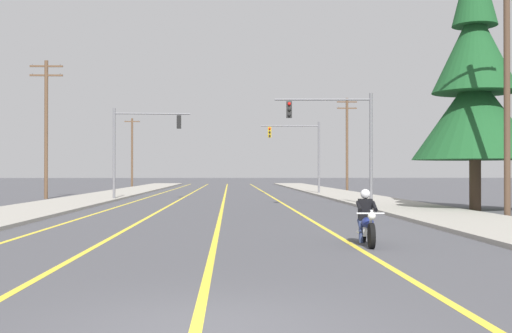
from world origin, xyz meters
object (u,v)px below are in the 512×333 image
Objects in this scene: motorcycle_with_rider at (366,223)px; traffic_signal_mid_right at (302,146)px; utility_pole_right_near at (507,87)px; traffic_signal_near_left at (137,139)px; traffic_signal_near_right at (343,131)px; utility_pole_right_far at (347,141)px; utility_pole_left_far at (132,151)px; conifer_tree_right_verge_near at (475,85)px; utility_pole_left_near at (46,124)px.

traffic_signal_mid_right reaches higher than motorcycle_with_rider.
traffic_signal_mid_right is at bearing 100.49° from utility_pole_right_near.
traffic_signal_near_left is 1.00× the size of traffic_signal_mid_right.
traffic_signal_near_left is (-12.43, 9.06, -0.01)m from traffic_signal_near_right.
traffic_signal_near_right is 0.65× the size of utility_pole_right_far.
traffic_signal_near_left is 0.65× the size of utility_pole_right_far.
motorcycle_with_rider is at bearing -76.53° from utility_pole_left_far.
utility_pole_right_near reaches higher than motorcycle_with_rider.
conifer_tree_right_verge_near is at bearing 83.53° from utility_pole_right_near.
utility_pole_left_near reaches higher than traffic_signal_near_left.
traffic_signal_near_right is 15.38m from traffic_signal_near_left.
utility_pole_left_far is at bearing 98.88° from traffic_signal_near_left.
utility_pole_right_near is 1.06× the size of utility_pole_left_near.
traffic_signal_near_right is 22.45m from utility_pole_left_near.
motorcycle_with_rider is 0.16× the size of conifer_tree_right_verge_near.
utility_pole_left_near is at bearing 148.75° from traffic_signal_near_right.
utility_pole_right_far is (0.56, 40.25, -0.31)m from utility_pole_right_near.
traffic_signal_near_left is 29.14m from utility_pole_right_far.
motorcycle_with_rider is 0.21× the size of utility_pole_right_near.
motorcycle_with_rider is at bearing -119.92° from conifer_tree_right_verge_near.
conifer_tree_right_verge_near is (8.51, 14.79, 5.62)m from motorcycle_with_rider.
utility_pole_left_near is 1.03× the size of utility_pole_right_far.
utility_pole_left_near reaches higher than utility_pole_right_far.
conifer_tree_right_verge_near is at bearing -31.11° from utility_pole_left_near.
motorcycle_with_rider is 38.87m from traffic_signal_mid_right.
utility_pole_left_far is at bearing 89.17° from utility_pole_left_near.
traffic_signal_mid_right is 0.46× the size of conifer_tree_right_verge_near.
utility_pole_right_far is at bearing -34.84° from utility_pole_left_far.
traffic_signal_mid_right is (12.45, 11.24, -0.01)m from traffic_signal_near_left.
utility_pole_left_near is (-19.17, 11.63, 1.19)m from traffic_signal_near_right.
utility_pole_right_near is at bearing -90.80° from utility_pole_right_far.
traffic_signal_near_right is at bearing -36.10° from traffic_signal_near_left.
motorcycle_with_rider is 18.83m from traffic_signal_near_right.
traffic_signal_mid_right is at bearing 24.32° from utility_pole_left_near.
utility_pole_left_near reaches higher than traffic_signal_near_right.
motorcycle_with_rider is 17.97m from conifer_tree_right_verge_near.
utility_pole_left_far is (-18.65, 28.46, 0.46)m from traffic_signal_mid_right.
utility_pole_right_near reaches higher than utility_pole_right_far.
conifer_tree_right_verge_near is (0.57, 5.06, 0.77)m from utility_pole_right_near.
utility_pole_right_near reaches higher than traffic_signal_near_left.
utility_pole_right_far reaches higher than traffic_signal_near_right.
utility_pole_left_near is 32.12m from utility_pole_right_far.
utility_pole_left_far is (-6.20, 39.70, 0.45)m from traffic_signal_near_left.
utility_pole_left_near is (-16.61, 29.95, 4.73)m from motorcycle_with_rider.
utility_pole_left_far is 0.65× the size of conifer_tree_right_verge_near.
utility_pole_right_far reaches higher than utility_pole_left_far.
utility_pole_right_far is 29.94m from utility_pole_left_far.
traffic_signal_mid_right is 0.63× the size of utility_pole_left_near.
traffic_signal_near_right is at bearing -69.09° from utility_pole_left_far.
motorcycle_with_rider is 0.25× the size of utility_pole_left_far.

